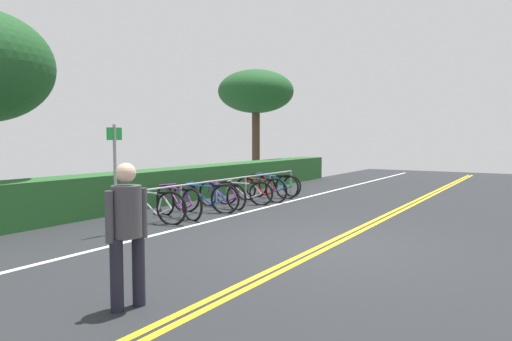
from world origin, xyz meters
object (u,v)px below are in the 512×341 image
(pedestrian, at_px, (127,226))
(sign_post_near, at_px, (115,168))
(bicycle_4, at_px, (244,193))
(bicycle_6, at_px, (271,186))
(bicycle_2, at_px, (205,198))
(bicycle_7, at_px, (279,185))
(bicycle_5, at_px, (261,189))
(tree_mid, at_px, (256,92))
(bicycle_3, at_px, (222,195))
(bicycle_0, at_px, (151,206))
(bike_rack, at_px, (232,185))
(bicycle_1, at_px, (178,202))

(pedestrian, xyz_separation_m, sign_post_near, (2.71, 3.21, 0.37))
(bicycle_4, xyz_separation_m, bicycle_6, (1.66, 0.07, 0.04))
(bicycle_2, distance_m, bicycle_7, 4.12)
(bicycle_4, bearing_deg, bicycle_5, -3.84)
(bicycle_4, xyz_separation_m, tree_mid, (6.97, 3.90, 3.51))
(bicycle_2, distance_m, bicycle_5, 2.51)
(bicycle_2, bearing_deg, bicycle_3, 7.31)
(tree_mid, bearing_deg, bicycle_0, -160.19)
(bike_rack, relative_size, pedestrian, 4.39)
(bike_rack, relative_size, bicycle_3, 3.95)
(bicycle_3, xyz_separation_m, sign_post_near, (-3.79, -0.23, 0.94))
(bicycle_2, height_order, bicycle_6, bicycle_6)
(bicycle_5, bearing_deg, bicycle_0, 177.25)
(bicycle_6, bearing_deg, bicycle_3, 178.38)
(bicycle_3, bearing_deg, bicycle_0, 179.86)
(bicycle_1, height_order, bicycle_6, bicycle_6)
(sign_post_near, xyz_separation_m, tree_mid, (11.59, 3.98, 2.56))
(bicycle_1, xyz_separation_m, bicycle_3, (1.77, 0.04, -0.03))
(bicycle_5, height_order, tree_mid, tree_mid)
(bike_rack, relative_size, bicycle_0, 3.94)
(bicycle_4, xyz_separation_m, pedestrian, (-7.34, -3.30, 0.58))
(bicycle_3, relative_size, bicycle_6, 0.99)
(bike_rack, distance_m, bicycle_1, 2.15)
(bicycle_2, bearing_deg, bicycle_7, 2.55)
(bicycle_3, distance_m, tree_mid, 9.33)
(bicycle_0, xyz_separation_m, bicycle_4, (3.44, -0.15, -0.04))
(bicycle_2, distance_m, sign_post_near, 3.09)
(bicycle_3, xyz_separation_m, bicycle_5, (1.66, -0.20, 0.01))
(bicycle_3, xyz_separation_m, tree_mid, (7.80, 3.75, 3.50))
(pedestrian, bearing_deg, bicycle_4, 24.19)
(bicycle_6, relative_size, pedestrian, 1.12)
(bicycle_1, height_order, bicycle_7, bicycle_1)
(bicycle_0, relative_size, bicycle_4, 1.10)
(bike_rack, xyz_separation_m, bicycle_4, (0.46, -0.08, -0.25))
(bicycle_0, xyz_separation_m, tree_mid, (10.40, 3.75, 3.48))
(bicycle_1, bearing_deg, bicycle_4, -2.32)
(bicycle_1, relative_size, tree_mid, 0.37)
(bicycle_2, relative_size, bicycle_6, 0.96)
(bicycle_6, xyz_separation_m, sign_post_near, (-6.29, -0.16, 0.91))
(bicycle_3, bearing_deg, bicycle_4, -9.74)
(bicycle_0, relative_size, bicycle_6, 0.99)
(bicycle_2, relative_size, bicycle_5, 0.96)
(bicycle_4, relative_size, tree_mid, 0.33)
(bicycle_2, xyz_separation_m, bicycle_6, (3.34, 0.04, 0.01))
(bicycle_4, xyz_separation_m, bicycle_5, (0.83, -0.06, 0.02))
(bicycle_7, xyz_separation_m, sign_post_near, (-7.07, -0.30, 0.95))
(bicycle_3, height_order, bicycle_7, bicycle_3)
(bicycle_0, relative_size, pedestrian, 1.11)
(bicycle_7, bearing_deg, bicycle_0, -179.33)
(bike_rack, relative_size, bicycle_5, 3.93)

